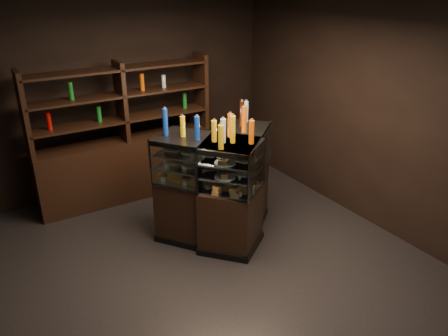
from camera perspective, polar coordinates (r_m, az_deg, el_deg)
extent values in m
plane|color=black|center=(5.10, -4.11, -12.73)|extent=(5.00, 5.00, 0.00)
cube|color=black|center=(6.61, -14.77, 9.64)|extent=(5.00, 0.02, 3.00)
cube|color=black|center=(2.65, 21.58, -13.20)|extent=(5.00, 0.02, 3.00)
cube|color=black|center=(5.88, 17.74, 7.59)|extent=(0.02, 5.00, 3.00)
cube|color=black|center=(5.49, 1.48, -4.94)|extent=(1.29, 1.25, 0.78)
cube|color=black|center=(5.66, 1.44, -8.07)|extent=(1.33, 1.29, 0.08)
cube|color=black|center=(5.11, 1.58, 4.10)|extent=(1.29, 1.25, 0.06)
cube|color=silver|center=(5.30, 1.52, -1.13)|extent=(1.22, 1.18, 0.02)
cube|color=silver|center=(5.23, 1.54, 0.70)|extent=(1.22, 1.18, 0.02)
cube|color=silver|center=(5.17, 1.56, 2.40)|extent=(1.22, 1.18, 0.02)
cube|color=white|center=(5.14, 4.90, 1.17)|extent=(0.89, 0.81, 0.55)
cylinder|color=silver|center=(5.69, 6.03, 3.40)|extent=(0.03, 0.03, 0.57)
cylinder|color=silver|center=(4.60, 3.26, -1.56)|extent=(0.03, 0.03, 0.57)
cube|color=black|center=(5.35, -1.95, -5.74)|extent=(1.19, 1.32, 0.78)
cube|color=black|center=(5.53, -1.90, -8.92)|extent=(1.23, 1.36, 0.08)
cube|color=black|center=(4.96, -2.10, 3.49)|extent=(1.19, 1.32, 0.06)
cube|color=silver|center=(5.16, -2.02, -1.86)|extent=(1.13, 1.25, 0.02)
cube|color=silver|center=(5.09, -2.05, 0.01)|extent=(1.13, 1.25, 0.02)
cube|color=silver|center=(5.02, -2.07, 1.75)|extent=(1.13, 1.25, 0.02)
cube|color=white|center=(4.80, -3.56, -0.46)|extent=(0.72, 0.97, 0.55)
cylinder|color=silver|center=(4.60, 3.26, -1.56)|extent=(0.03, 0.03, 0.57)
cylinder|color=silver|center=(5.08, -9.64, 0.62)|extent=(0.03, 0.03, 0.57)
cube|color=gold|center=(4.84, 0.35, -3.17)|extent=(0.19, 0.19, 0.06)
cube|color=gold|center=(4.97, 0.80, -2.45)|extent=(0.19, 0.19, 0.06)
cube|color=gold|center=(5.09, 1.23, -1.76)|extent=(0.19, 0.19, 0.06)
cube|color=gold|center=(5.22, 1.64, -1.11)|extent=(0.19, 0.19, 0.06)
cube|color=gold|center=(5.35, 2.03, -0.49)|extent=(0.19, 0.19, 0.06)
cube|color=gold|center=(5.47, 2.41, 0.10)|extent=(0.19, 0.19, 0.06)
cube|color=gold|center=(5.60, 2.76, 0.67)|extent=(0.19, 0.19, 0.06)
cube|color=gold|center=(5.73, 3.10, 1.21)|extent=(0.19, 0.19, 0.06)
cylinder|color=white|center=(4.82, 0.16, -1.14)|extent=(0.24, 0.24, 0.02)
cube|color=gold|center=(4.81, 0.16, -0.76)|extent=(0.18, 0.18, 0.05)
cylinder|color=white|center=(5.02, 0.88, -0.09)|extent=(0.24, 0.24, 0.02)
cube|color=gold|center=(5.01, 0.89, 0.27)|extent=(0.18, 0.18, 0.05)
cylinder|color=white|center=(5.22, 1.55, 0.88)|extent=(0.24, 0.24, 0.02)
cube|color=gold|center=(5.21, 1.55, 1.23)|extent=(0.18, 0.18, 0.05)
cylinder|color=white|center=(5.43, 2.16, 1.77)|extent=(0.24, 0.24, 0.02)
cube|color=gold|center=(5.41, 2.17, 2.11)|extent=(0.18, 0.18, 0.05)
cylinder|color=white|center=(5.63, 2.73, 2.60)|extent=(0.24, 0.24, 0.02)
cube|color=gold|center=(5.62, 2.74, 2.93)|extent=(0.18, 0.18, 0.05)
cylinder|color=white|center=(4.75, 0.17, 0.68)|extent=(0.24, 0.24, 0.02)
cube|color=gold|center=(4.74, 0.17, 1.06)|extent=(0.18, 0.18, 0.05)
cylinder|color=white|center=(4.96, 0.89, 1.67)|extent=(0.24, 0.24, 0.02)
cube|color=gold|center=(4.94, 0.90, 2.04)|extent=(0.18, 0.18, 0.05)
cylinder|color=white|center=(5.16, 1.57, 2.58)|extent=(0.24, 0.24, 0.02)
cube|color=gold|center=(5.15, 1.57, 2.93)|extent=(0.18, 0.18, 0.05)
cylinder|color=white|center=(5.37, 2.19, 3.42)|extent=(0.24, 0.24, 0.02)
cube|color=gold|center=(5.36, 2.19, 3.76)|extent=(0.18, 0.18, 0.05)
cylinder|color=white|center=(5.58, 2.76, 4.19)|extent=(0.24, 0.24, 0.02)
cube|color=gold|center=(5.56, 2.77, 4.53)|extent=(0.18, 0.18, 0.05)
cube|color=gold|center=(5.33, -7.10, -0.73)|extent=(0.18, 0.20, 0.06)
cube|color=gold|center=(5.27, -5.73, -0.98)|extent=(0.18, 0.20, 0.06)
cube|color=gold|center=(5.21, -4.33, -1.23)|extent=(0.18, 0.20, 0.06)
cube|color=gold|center=(5.15, -2.89, -1.48)|extent=(0.18, 0.20, 0.06)
cube|color=gold|center=(5.10, -1.42, -1.74)|extent=(0.18, 0.20, 0.06)
cube|color=gold|center=(5.05, 0.08, -2.00)|extent=(0.18, 0.20, 0.06)
cube|color=gold|center=(5.00, 1.61, -2.27)|extent=(0.18, 0.20, 0.06)
cube|color=gold|center=(4.96, 3.17, -2.54)|extent=(0.18, 0.20, 0.06)
cylinder|color=white|center=(5.27, -6.58, 0.93)|extent=(0.24, 0.24, 0.02)
cube|color=gold|center=(5.26, -6.60, 1.28)|extent=(0.17, 0.19, 0.05)
cylinder|color=white|center=(5.17, -4.35, 0.57)|extent=(0.24, 0.24, 0.02)
cube|color=gold|center=(5.16, -4.37, 0.92)|extent=(0.17, 0.19, 0.05)
cylinder|color=white|center=(5.08, -2.05, 0.19)|extent=(0.24, 0.24, 0.02)
cube|color=gold|center=(5.07, -2.05, 0.55)|extent=(0.17, 0.19, 0.05)
cylinder|color=white|center=(5.00, 0.34, -0.20)|extent=(0.24, 0.24, 0.02)
cube|color=gold|center=(4.99, 0.34, 0.17)|extent=(0.17, 0.19, 0.05)
cylinder|color=white|center=(4.93, 2.80, -0.60)|extent=(0.24, 0.24, 0.02)
cube|color=gold|center=(4.91, 2.81, -0.23)|extent=(0.17, 0.19, 0.05)
cylinder|color=white|center=(5.21, -6.66, 2.62)|extent=(0.24, 0.24, 0.02)
cube|color=gold|center=(5.20, -6.68, 2.97)|extent=(0.17, 0.19, 0.05)
cylinder|color=white|center=(5.11, -4.41, 2.28)|extent=(0.24, 0.24, 0.02)
cube|color=gold|center=(5.10, -4.42, 2.64)|extent=(0.17, 0.19, 0.05)
cylinder|color=white|center=(5.02, -2.08, 1.93)|extent=(0.24, 0.24, 0.02)
cube|color=gold|center=(5.00, -2.08, 2.30)|extent=(0.17, 0.19, 0.05)
cylinder|color=white|center=(4.93, 0.34, 1.57)|extent=(0.24, 0.24, 0.02)
cube|color=gold|center=(4.92, 0.34, 1.94)|extent=(0.17, 0.19, 0.05)
cylinder|color=white|center=(4.86, 2.84, 1.18)|extent=(0.24, 0.24, 0.02)
cube|color=gold|center=(4.85, 2.84, 1.56)|extent=(0.17, 0.19, 0.05)
cylinder|color=yellow|center=(4.60, 0.01, 4.07)|extent=(0.06, 0.06, 0.28)
cylinder|color=silver|center=(4.55, 0.01, 5.85)|extent=(0.03, 0.03, 0.02)
cylinder|color=#0F38B2|center=(4.78, 0.68, 4.85)|extent=(0.06, 0.06, 0.28)
cylinder|color=silver|center=(4.73, 0.69, 6.57)|extent=(0.03, 0.03, 0.02)
cylinder|color=#147223|center=(4.96, 1.31, 5.57)|extent=(0.06, 0.06, 0.28)
cylinder|color=silver|center=(4.92, 1.33, 7.23)|extent=(0.03, 0.03, 0.02)
cylinder|color=black|center=(5.15, 1.89, 6.24)|extent=(0.06, 0.06, 0.28)
cylinder|color=silver|center=(5.11, 1.92, 7.84)|extent=(0.03, 0.03, 0.02)
cylinder|color=#D8590A|center=(5.34, 2.44, 6.86)|extent=(0.06, 0.06, 0.28)
cylinder|color=silver|center=(5.29, 2.47, 8.41)|extent=(0.03, 0.03, 0.02)
cylinder|color=silver|center=(5.52, 2.95, 7.44)|extent=(0.06, 0.06, 0.28)
cylinder|color=silver|center=(5.48, 2.98, 8.94)|extent=(0.03, 0.03, 0.02)
cylinder|color=yellow|center=(5.13, -7.30, 5.98)|extent=(0.06, 0.06, 0.28)
cylinder|color=silver|center=(5.08, -7.39, 7.59)|extent=(0.03, 0.03, 0.02)
cylinder|color=#0F38B2|center=(5.03, -5.29, 5.74)|extent=(0.06, 0.06, 0.28)
cylinder|color=silver|center=(4.99, -5.35, 7.38)|extent=(0.03, 0.03, 0.02)
cylinder|color=#147223|center=(4.95, -3.20, 5.49)|extent=(0.06, 0.06, 0.28)
cylinder|color=silver|center=(4.90, -3.24, 7.15)|extent=(0.03, 0.03, 0.02)
cylinder|color=black|center=(4.87, -1.04, 5.22)|extent=(0.06, 0.06, 0.28)
cylinder|color=silver|center=(4.82, -1.06, 6.90)|extent=(0.03, 0.03, 0.02)
cylinder|color=#D8590A|center=(4.80, 1.18, 4.93)|extent=(0.06, 0.06, 0.28)
cylinder|color=silver|center=(4.75, 1.19, 6.64)|extent=(0.03, 0.03, 0.02)
cylinder|color=silver|center=(4.74, 3.46, 4.63)|extent=(0.06, 0.06, 0.28)
cylinder|color=silver|center=(4.69, 3.51, 6.36)|extent=(0.03, 0.03, 0.02)
cylinder|color=black|center=(6.53, -1.18, -2.90)|extent=(0.26, 0.26, 0.19)
cone|color=#1F5D1A|center=(6.37, -1.21, 0.05)|extent=(0.39, 0.39, 0.54)
cone|color=#1F5D1A|center=(6.30, -1.22, 1.53)|extent=(0.30, 0.30, 0.38)
cube|color=black|center=(6.54, -12.46, -0.04)|extent=(2.55, 0.42, 0.90)
cube|color=black|center=(5.97, -24.65, 6.26)|extent=(0.06, 0.38, 1.10)
cube|color=black|center=(6.22, -13.27, 8.43)|extent=(0.06, 0.38, 1.10)
cube|color=black|center=(6.69, -3.04, 10.09)|extent=(0.06, 0.38, 1.10)
cube|color=black|center=(6.28, -13.06, 6.24)|extent=(2.50, 0.38, 0.03)
cube|color=black|center=(6.19, -13.36, 9.33)|extent=(2.50, 0.38, 0.03)
cube|color=black|center=(6.12, -13.67, 12.50)|extent=(2.50, 0.38, 0.03)
cylinder|color=yellow|center=(6.03, -21.88, 5.65)|extent=(0.06, 0.06, 0.22)
cylinder|color=#0F38B2|center=(6.09, -18.92, 6.24)|extent=(0.06, 0.06, 0.22)
cylinder|color=#147223|center=(6.16, -16.01, 6.80)|extent=(0.06, 0.06, 0.22)
cylinder|color=black|center=(6.25, -13.17, 7.33)|extent=(0.06, 0.06, 0.22)
cylinder|color=#D8590A|center=(6.35, -10.40, 7.83)|extent=(0.06, 0.06, 0.22)
cylinder|color=silver|center=(6.47, -7.73, 8.29)|extent=(0.06, 0.06, 0.22)
cylinder|color=#B20C0A|center=(6.60, -5.15, 8.72)|extent=(0.06, 0.06, 0.22)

